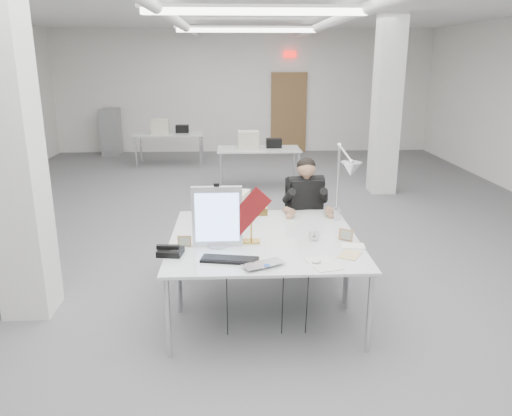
% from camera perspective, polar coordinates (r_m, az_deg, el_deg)
% --- Properties ---
extents(room_shell, '(10.04, 14.04, 3.24)m').
position_cam_1_polar(room_shell, '(6.77, 0.14, 10.54)').
color(room_shell, '#5A5A5D').
rests_on(room_shell, ground).
extents(desk_main, '(1.80, 0.90, 0.02)m').
position_cam_1_polar(desk_main, '(4.43, 1.25, -5.47)').
color(desk_main, silver).
rests_on(desk_main, room_shell).
extents(desk_second, '(1.80, 0.90, 0.02)m').
position_cam_1_polar(desk_second, '(5.27, 0.61, -1.81)').
color(desk_second, silver).
rests_on(desk_second, room_shell).
extents(bg_desk_a, '(1.60, 0.80, 0.02)m').
position_cam_1_polar(bg_desk_a, '(9.75, 0.32, 6.73)').
color(bg_desk_a, silver).
rests_on(bg_desk_a, room_shell).
extents(bg_desk_b, '(1.60, 0.80, 0.02)m').
position_cam_1_polar(bg_desk_b, '(12.01, -9.89, 8.35)').
color(bg_desk_b, silver).
rests_on(bg_desk_b, room_shell).
extents(filing_cabinet, '(0.45, 0.55, 1.20)m').
position_cam_1_polar(filing_cabinet, '(13.75, -16.23, 8.35)').
color(filing_cabinet, gray).
rests_on(filing_cabinet, room_shell).
extents(office_chair, '(0.67, 0.67, 1.19)m').
position_cam_1_polar(office_chair, '(5.93, 5.54, -1.31)').
color(office_chair, black).
rests_on(office_chair, room_shell).
extents(seated_person, '(0.52, 0.61, 0.82)m').
position_cam_1_polar(seated_person, '(5.79, 5.69, 1.43)').
color(seated_person, black).
rests_on(seated_person, office_chair).
extents(monitor, '(0.46, 0.05, 0.57)m').
position_cam_1_polar(monitor, '(4.54, -4.46, -1.00)').
color(monitor, silver).
rests_on(monitor, desk_main).
extents(pennant, '(0.43, 0.13, 0.47)m').
position_cam_1_polar(pennant, '(4.49, -0.93, -0.40)').
color(pennant, maroon).
rests_on(pennant, monitor).
extents(keyboard, '(0.51, 0.25, 0.02)m').
position_cam_1_polar(keyboard, '(4.29, -3.03, -5.91)').
color(keyboard, black).
rests_on(keyboard, desk_main).
extents(laptop, '(0.43, 0.37, 0.03)m').
position_cam_1_polar(laptop, '(4.13, 1.24, -6.76)').
color(laptop, '#AAA9AE').
rests_on(laptop, desk_main).
extents(mouse, '(0.10, 0.08, 0.03)m').
position_cam_1_polar(mouse, '(4.25, 6.91, -6.13)').
color(mouse, silver).
rests_on(mouse, desk_main).
extents(bankers_lamp, '(0.28, 0.11, 0.31)m').
position_cam_1_polar(bankers_lamp, '(4.66, -0.55, -2.12)').
color(bankers_lamp, '#B49138').
rests_on(bankers_lamp, desk_main).
extents(desk_phone, '(0.24, 0.22, 0.05)m').
position_cam_1_polar(desk_phone, '(4.48, -9.74, -4.94)').
color(desk_phone, black).
rests_on(desk_phone, desk_main).
extents(picture_frame_left, '(0.13, 0.04, 0.10)m').
position_cam_1_polar(picture_frame_left, '(4.65, -8.19, -3.75)').
color(picture_frame_left, '#B0824C').
rests_on(picture_frame_left, desk_main).
extents(picture_frame_right, '(0.13, 0.11, 0.11)m').
position_cam_1_polar(picture_frame_right, '(4.82, 10.22, -3.02)').
color(picture_frame_right, '#B57A4E').
rests_on(picture_frame_right, desk_main).
extents(desk_clock, '(0.10, 0.04, 0.10)m').
position_cam_1_polar(desk_clock, '(4.77, 6.63, -3.15)').
color(desk_clock, '#B8B8BD').
rests_on(desk_clock, desk_main).
extents(paper_stack_a, '(0.31, 0.37, 0.01)m').
position_cam_1_polar(paper_stack_a, '(4.26, 7.73, -6.32)').
color(paper_stack_a, silver).
rests_on(paper_stack_a, desk_main).
extents(paper_stack_b, '(0.25, 0.27, 0.01)m').
position_cam_1_polar(paper_stack_b, '(4.48, 10.68, -5.29)').
color(paper_stack_b, '#DBBD82').
rests_on(paper_stack_b, desk_main).
extents(paper_stack_c, '(0.23, 0.17, 0.01)m').
position_cam_1_polar(paper_stack_c, '(4.70, 11.01, -4.27)').
color(paper_stack_c, white).
rests_on(paper_stack_c, desk_main).
extents(beige_monitor, '(0.43, 0.42, 0.33)m').
position_cam_1_polar(beige_monitor, '(5.24, -2.97, 0.09)').
color(beige_monitor, beige).
rests_on(beige_monitor, desk_second).
extents(architect_lamp, '(0.50, 0.75, 0.91)m').
position_cam_1_polar(architect_lamp, '(5.10, 9.91, 2.75)').
color(architect_lamp, silver).
rests_on(architect_lamp, desk_second).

